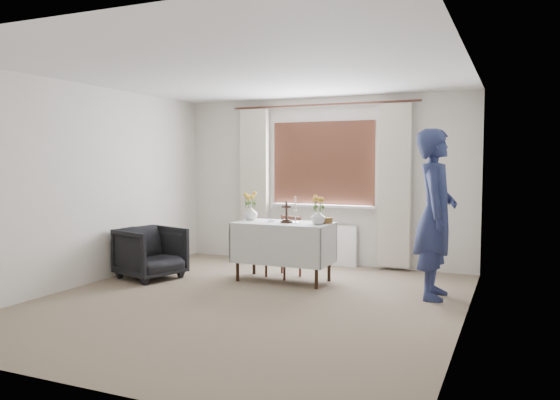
# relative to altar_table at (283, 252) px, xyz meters

# --- Properties ---
(ground) EXTENTS (5.00, 5.00, 0.00)m
(ground) POSITION_rel_altar_table_xyz_m (0.06, -1.11, -0.38)
(ground) COLOR gray
(ground) RESTS_ON ground
(altar_table) EXTENTS (1.24, 0.64, 0.76)m
(altar_table) POSITION_rel_altar_table_xyz_m (0.00, 0.00, 0.00)
(altar_table) COLOR silver
(altar_table) RESTS_ON ground
(wooden_chair) EXTENTS (0.47, 0.47, 0.81)m
(wooden_chair) POSITION_rel_altar_table_xyz_m (-0.11, 0.25, 0.03)
(wooden_chair) COLOR brown
(wooden_chair) RESTS_ON ground
(armchair) EXTENTS (0.93, 0.92, 0.68)m
(armchair) POSITION_rel_altar_table_xyz_m (-1.67, -0.55, -0.04)
(armchair) COLOR black
(armchair) RESTS_ON ground
(person) EXTENTS (0.49, 0.72, 1.91)m
(person) POSITION_rel_altar_table_xyz_m (1.91, -0.10, 0.57)
(person) COLOR navy
(person) RESTS_ON ground
(radiator) EXTENTS (1.10, 0.10, 0.60)m
(radiator) POSITION_rel_altar_table_xyz_m (0.06, 1.31, -0.08)
(radiator) COLOR white
(radiator) RESTS_ON ground
(wooden_cross) EXTENTS (0.13, 0.09, 0.28)m
(wooden_cross) POSITION_rel_altar_table_xyz_m (0.06, -0.04, 0.52)
(wooden_cross) COLOR black
(wooden_cross) RESTS_ON altar_table
(candlestick_left) EXTENTS (0.12, 0.12, 0.34)m
(candlestick_left) POSITION_rel_altar_table_xyz_m (-0.18, 0.02, 0.55)
(candlestick_left) COLOR silver
(candlestick_left) RESTS_ON altar_table
(candlestick_right) EXTENTS (0.10, 0.10, 0.34)m
(candlestick_right) POSITION_rel_altar_table_xyz_m (0.16, 0.01, 0.55)
(candlestick_right) COLOR silver
(candlestick_right) RESTS_ON altar_table
(flower_vase_left) EXTENTS (0.20, 0.20, 0.20)m
(flower_vase_left) POSITION_rel_altar_table_xyz_m (-0.52, 0.09, 0.48)
(flower_vase_left) COLOR silver
(flower_vase_left) RESTS_ON altar_table
(flower_vase_right) EXTENTS (0.21, 0.21, 0.19)m
(flower_vase_right) POSITION_rel_altar_table_xyz_m (0.48, -0.03, 0.48)
(flower_vase_right) COLOR silver
(flower_vase_right) RESTS_ON altar_table
(wicker_basket) EXTENTS (0.22, 0.22, 0.07)m
(wicker_basket) POSITION_rel_altar_table_xyz_m (0.51, 0.14, 0.42)
(wicker_basket) COLOR brown
(wicker_basket) RESTS_ON altar_table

